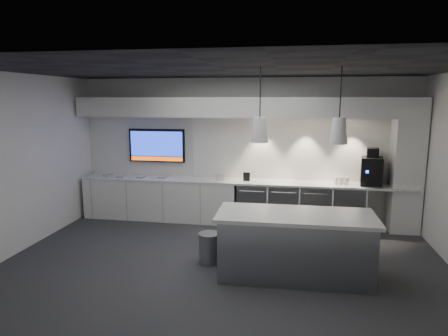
% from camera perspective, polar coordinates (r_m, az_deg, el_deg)
% --- Properties ---
extents(floor, '(7.00, 7.00, 0.00)m').
position_cam_1_polar(floor, '(6.48, -0.17, -13.55)').
color(floor, '#323235').
rests_on(floor, ground).
extents(ceiling, '(7.00, 7.00, 0.00)m').
position_cam_1_polar(ceiling, '(5.96, -0.19, 13.94)').
color(ceiling, black).
rests_on(ceiling, wall_back).
extents(wall_back, '(7.00, 0.00, 7.00)m').
position_cam_1_polar(wall_back, '(8.48, 2.78, 2.61)').
color(wall_back, white).
rests_on(wall_back, floor).
extents(wall_front, '(7.00, 0.00, 7.00)m').
position_cam_1_polar(wall_front, '(3.67, -7.07, -7.37)').
color(wall_front, white).
rests_on(wall_front, floor).
extents(wall_left, '(0.00, 7.00, 7.00)m').
position_cam_1_polar(wall_left, '(7.48, -27.59, 0.48)').
color(wall_left, white).
rests_on(wall_left, floor).
extents(back_counter, '(6.80, 0.65, 0.04)m').
position_cam_1_polar(back_counter, '(8.27, 2.46, -1.93)').
color(back_counter, white).
rests_on(back_counter, left_base_cabinets).
extents(left_base_cabinets, '(3.30, 0.63, 0.86)m').
position_cam_1_polar(left_base_cabinets, '(8.77, -9.01, -4.38)').
color(left_base_cabinets, white).
rests_on(left_base_cabinets, floor).
extents(fridge_unit_a, '(0.60, 0.61, 0.85)m').
position_cam_1_polar(fridge_unit_a, '(8.35, 4.15, -5.05)').
color(fridge_unit_a, gray).
rests_on(fridge_unit_a, floor).
extents(fridge_unit_b, '(0.60, 0.61, 0.85)m').
position_cam_1_polar(fridge_unit_b, '(8.31, 8.49, -5.20)').
color(fridge_unit_b, gray).
rests_on(fridge_unit_b, floor).
extents(fridge_unit_c, '(0.60, 0.61, 0.85)m').
position_cam_1_polar(fridge_unit_c, '(8.33, 12.84, -5.32)').
color(fridge_unit_c, gray).
rests_on(fridge_unit_c, floor).
extents(fridge_unit_d, '(0.60, 0.61, 0.85)m').
position_cam_1_polar(fridge_unit_d, '(8.39, 17.16, -5.41)').
color(fridge_unit_d, gray).
rests_on(fridge_unit_d, floor).
extents(backsplash, '(4.60, 0.03, 1.30)m').
position_cam_1_polar(backsplash, '(8.40, 10.93, 2.71)').
color(backsplash, white).
rests_on(backsplash, wall_back).
extents(soffit, '(6.90, 0.60, 0.40)m').
position_cam_1_polar(soffit, '(8.12, 2.57, 8.66)').
color(soffit, white).
rests_on(soffit, wall_back).
extents(column, '(0.55, 0.55, 2.60)m').
position_cam_1_polar(column, '(8.43, 24.61, 0.29)').
color(column, white).
rests_on(column, floor).
extents(wall_tv, '(1.25, 0.07, 0.72)m').
position_cam_1_polar(wall_tv, '(8.86, -9.56, 3.19)').
color(wall_tv, black).
rests_on(wall_tv, wall_back).
extents(island, '(2.27, 1.00, 0.96)m').
position_cam_1_polar(island, '(5.98, 10.09, -10.80)').
color(island, gray).
rests_on(island, floor).
extents(bin, '(0.40, 0.40, 0.49)m').
position_cam_1_polar(bin, '(6.45, -2.10, -11.36)').
color(bin, gray).
rests_on(bin, floor).
extents(coffee_machine, '(0.46, 0.61, 0.73)m').
position_cam_1_polar(coffee_machine, '(8.31, 20.34, -0.26)').
color(coffee_machine, black).
rests_on(coffee_machine, back_counter).
extents(sign_black, '(0.14, 0.02, 0.18)m').
position_cam_1_polar(sign_black, '(8.21, 3.24, -1.25)').
color(sign_black, black).
rests_on(sign_black, back_counter).
extents(sign_white, '(0.18, 0.06, 0.14)m').
position_cam_1_polar(sign_white, '(8.20, -0.62, -1.38)').
color(sign_white, white).
rests_on(sign_white, back_counter).
extents(cup_cluster, '(0.27, 0.17, 0.15)m').
position_cam_1_polar(cup_cluster, '(8.25, 16.42, -1.71)').
color(cup_cluster, white).
rests_on(cup_cluster, back_counter).
extents(tray_a, '(0.19, 0.19, 0.02)m').
position_cam_1_polar(tray_a, '(9.10, -16.29, -1.03)').
color(tray_a, '#9A9A9A').
rests_on(tray_a, back_counter).
extents(tray_b, '(0.16, 0.16, 0.02)m').
position_cam_1_polar(tray_b, '(8.89, -14.48, -1.19)').
color(tray_b, '#9A9A9A').
rests_on(tray_b, back_counter).
extents(tray_c, '(0.18, 0.18, 0.02)m').
position_cam_1_polar(tray_c, '(8.74, -11.81, -1.28)').
color(tray_c, '#9A9A9A').
rests_on(tray_c, back_counter).
extents(tray_d, '(0.16, 0.16, 0.02)m').
position_cam_1_polar(tray_d, '(8.63, -8.76, -1.32)').
color(tray_d, '#9A9A9A').
rests_on(tray_d, back_counter).
extents(pendant_left, '(0.25, 0.25, 1.06)m').
position_cam_1_polar(pendant_left, '(5.63, 5.12, 5.52)').
color(pendant_left, white).
rests_on(pendant_left, ceiling).
extents(pendant_right, '(0.25, 0.25, 1.06)m').
position_cam_1_polar(pendant_right, '(5.65, 16.08, 5.18)').
color(pendant_right, white).
rests_on(pendant_right, ceiling).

